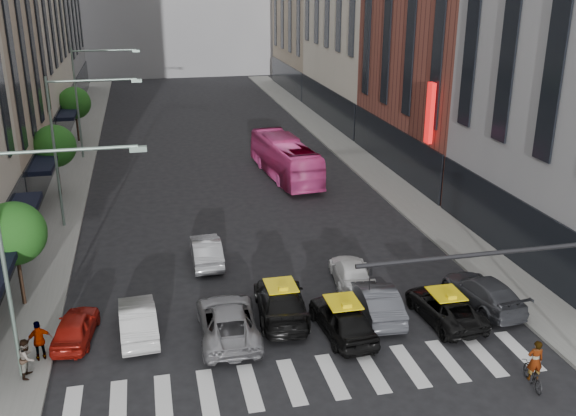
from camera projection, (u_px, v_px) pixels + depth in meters
ground at (328, 402)px, 23.16m from camera, size 160.00×160.00×0.00m
sidewalk_left at (71, 179)px, 48.25m from camera, size 3.00×96.00×0.15m
sidewalk_right at (361, 161)px, 53.02m from camera, size 3.00×96.00×0.15m
tree_near at (14, 234)px, 28.63m from camera, size 2.88×2.88×4.95m
tree_mid at (55, 146)px, 43.30m from camera, size 2.88×2.88×4.95m
tree_far at (75, 103)px, 57.97m from camera, size 2.88×2.88×4.95m
streetlamp_near at (28, 233)px, 22.73m from camera, size 5.38×0.25×9.00m
streetlamp_mid at (70, 132)px, 37.39m from camera, size 5.38×0.25×9.00m
streetlamp_far at (88, 88)px, 52.06m from camera, size 5.38×0.25×9.00m
traffic_signal at (551, 282)px, 22.31m from camera, size 10.10×0.20×6.00m
liberty_sign at (430, 113)px, 42.05m from camera, size 0.30×0.70×4.00m
car_red at (75, 327)px, 26.89m from camera, size 1.98×3.87×1.26m
car_white_front at (138, 320)px, 27.29m from camera, size 1.75×4.42×1.43m
car_silver at (228, 321)px, 27.16m from camera, size 2.60×5.36×1.47m
taxi_left at (281, 301)px, 28.72m from camera, size 2.64×5.48×1.54m
taxi_center at (342, 318)px, 27.27m from camera, size 2.18×4.65×1.54m
car_grey_mid at (376, 300)px, 28.84m from camera, size 1.89×4.67×1.51m
taxi_right at (445, 307)px, 28.48m from camera, size 2.48×4.78×1.29m
car_grey_curb at (483, 292)px, 29.70m from camera, size 2.52×5.06×1.41m
car_row2_left at (206, 250)px, 34.16m from camera, size 1.54×4.35×1.43m
car_row2_right at (351, 272)px, 31.85m from camera, size 2.32×4.54×1.26m
bus at (285, 158)px, 48.45m from camera, size 3.53×10.95×3.00m
motorcycle at (533, 375)px, 23.97m from camera, size 0.86×1.74×0.87m
rider at (537, 346)px, 23.54m from camera, size 0.67×0.50×1.66m
pedestrian_near at (27, 358)px, 24.18m from camera, size 0.69×0.84×1.57m
pedestrian_far at (39, 340)px, 25.21m from camera, size 1.07×0.69×1.69m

